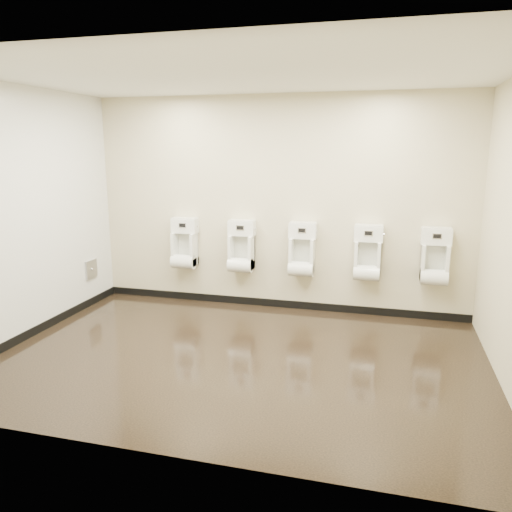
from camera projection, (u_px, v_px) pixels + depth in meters
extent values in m
cube|color=black|center=(240.00, 357.00, 5.19)|extent=(5.00, 3.50, 0.00)
cube|color=silver|center=(237.00, 74.00, 4.58)|extent=(5.00, 3.50, 0.00)
cube|color=beige|center=(277.00, 205.00, 6.54)|extent=(5.00, 0.02, 2.80)
cube|color=beige|center=(160.00, 264.00, 3.23)|extent=(5.00, 0.02, 2.80)
cube|color=beige|center=(22.00, 215.00, 5.51)|extent=(0.02, 3.50, 2.80)
cube|color=silver|center=(23.00, 215.00, 5.51)|extent=(0.01, 3.50, 2.80)
cube|color=black|center=(276.00, 303.00, 6.82)|extent=(5.00, 0.02, 0.10)
cube|color=black|center=(35.00, 331.00, 5.80)|extent=(0.02, 3.50, 0.10)
cube|color=#9E9EA3|center=(91.00, 269.00, 6.83)|extent=(0.03, 0.25, 0.25)
cylinder|color=silver|center=(92.00, 269.00, 6.83)|extent=(0.02, 0.04, 0.04)
cube|color=silver|center=(185.00, 249.00, 6.89)|extent=(0.32, 0.23, 0.45)
cube|color=silver|center=(187.00, 245.00, 6.95)|extent=(0.24, 0.01, 0.33)
cylinder|color=silver|center=(183.00, 262.00, 6.86)|extent=(0.32, 0.19, 0.19)
cube|color=silver|center=(185.00, 226.00, 6.85)|extent=(0.35, 0.17, 0.19)
cube|color=black|center=(182.00, 225.00, 6.76)|extent=(0.09, 0.01, 0.05)
cube|color=silver|center=(182.00, 225.00, 6.76)|extent=(0.11, 0.01, 0.07)
cylinder|color=silver|center=(197.00, 226.00, 6.80)|extent=(0.01, 0.03, 0.03)
cube|color=silver|center=(241.00, 252.00, 6.68)|extent=(0.32, 0.23, 0.45)
cube|color=silver|center=(243.00, 248.00, 6.74)|extent=(0.24, 0.01, 0.33)
cylinder|color=silver|center=(240.00, 265.00, 6.66)|extent=(0.32, 0.19, 0.19)
cube|color=silver|center=(242.00, 228.00, 6.64)|extent=(0.35, 0.17, 0.19)
cube|color=black|center=(240.00, 228.00, 6.55)|extent=(0.09, 0.01, 0.05)
cube|color=silver|center=(240.00, 228.00, 6.55)|extent=(0.11, 0.01, 0.07)
cylinder|color=silver|center=(255.00, 229.00, 6.59)|extent=(0.01, 0.03, 0.03)
cube|color=silver|center=(302.00, 256.00, 6.47)|extent=(0.32, 0.23, 0.45)
cube|color=silver|center=(303.00, 252.00, 6.54)|extent=(0.24, 0.01, 0.33)
cylinder|color=silver|center=(301.00, 269.00, 6.45)|extent=(0.32, 0.19, 0.19)
cube|color=silver|center=(303.00, 231.00, 6.43)|extent=(0.35, 0.17, 0.19)
cube|color=black|center=(302.00, 230.00, 6.35)|extent=(0.09, 0.01, 0.05)
cube|color=silver|center=(302.00, 230.00, 6.35)|extent=(0.11, 0.01, 0.07)
cylinder|color=silver|center=(317.00, 231.00, 6.39)|extent=(0.01, 0.03, 0.03)
cube|color=silver|center=(367.00, 259.00, 6.27)|extent=(0.32, 0.23, 0.45)
cube|color=silver|center=(368.00, 255.00, 6.33)|extent=(0.24, 0.01, 0.33)
cylinder|color=silver|center=(367.00, 273.00, 6.24)|extent=(0.32, 0.19, 0.19)
cube|color=silver|center=(369.00, 234.00, 6.23)|extent=(0.35, 0.17, 0.19)
cube|color=black|center=(369.00, 233.00, 6.14)|extent=(0.09, 0.01, 0.05)
cube|color=silver|center=(369.00, 233.00, 6.14)|extent=(0.11, 0.01, 0.07)
cylinder|color=silver|center=(384.00, 234.00, 6.18)|extent=(0.01, 0.03, 0.03)
cube|color=silver|center=(434.00, 263.00, 6.07)|extent=(0.32, 0.23, 0.45)
cube|color=silver|center=(434.00, 259.00, 6.13)|extent=(0.24, 0.01, 0.33)
cylinder|color=silver|center=(434.00, 277.00, 6.04)|extent=(0.32, 0.19, 0.19)
cube|color=silver|center=(436.00, 237.00, 6.03)|extent=(0.35, 0.17, 0.19)
cube|color=black|center=(437.00, 236.00, 5.94)|extent=(0.09, 0.01, 0.05)
cube|color=silver|center=(437.00, 236.00, 5.94)|extent=(0.11, 0.01, 0.07)
cylinder|color=silver|center=(452.00, 237.00, 5.98)|extent=(0.01, 0.03, 0.03)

